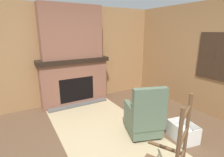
{
  "coord_description": "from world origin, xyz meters",
  "views": [
    {
      "loc": [
        2.12,
        -1.4,
        1.95
      ],
      "look_at": [
        -1.18,
        0.51,
        0.9
      ],
      "focal_mm": 28.0,
      "sensor_mm": 36.0,
      "label": 1
    }
  ],
  "objects_px": {
    "armchair": "(144,118)",
    "firewood_stack": "(156,102)",
    "oil_lamp_vase": "(62,55)",
    "storage_case": "(92,54)",
    "laundry_basket": "(183,131)"
  },
  "relations": [
    {
      "from": "armchair",
      "to": "laundry_basket",
      "type": "height_order",
      "value": "armchair"
    },
    {
      "from": "laundry_basket",
      "to": "storage_case",
      "type": "height_order",
      "value": "storage_case"
    },
    {
      "from": "armchair",
      "to": "laundry_basket",
      "type": "bearing_deg",
      "value": -111.41
    },
    {
      "from": "oil_lamp_vase",
      "to": "laundry_basket",
      "type": "bearing_deg",
      "value": 27.98
    },
    {
      "from": "armchair",
      "to": "storage_case",
      "type": "xyz_separation_m",
      "value": [
        -2.22,
        -0.07,
        0.94
      ]
    },
    {
      "from": "oil_lamp_vase",
      "to": "storage_case",
      "type": "relative_size",
      "value": 1.09
    },
    {
      "from": "armchair",
      "to": "firewood_stack",
      "type": "height_order",
      "value": "armchair"
    },
    {
      "from": "firewood_stack",
      "to": "storage_case",
      "type": "xyz_separation_m",
      "value": [
        -1.38,
        -1.19,
        1.18
      ]
    },
    {
      "from": "armchair",
      "to": "oil_lamp_vase",
      "type": "height_order",
      "value": "oil_lamp_vase"
    },
    {
      "from": "laundry_basket",
      "to": "oil_lamp_vase",
      "type": "height_order",
      "value": "oil_lamp_vase"
    },
    {
      "from": "armchair",
      "to": "firewood_stack",
      "type": "xyz_separation_m",
      "value": [
        -0.84,
        1.13,
        -0.24
      ]
    },
    {
      "from": "firewood_stack",
      "to": "oil_lamp_vase",
      "type": "height_order",
      "value": "oil_lamp_vase"
    },
    {
      "from": "firewood_stack",
      "to": "storage_case",
      "type": "relative_size",
      "value": 1.83
    },
    {
      "from": "firewood_stack",
      "to": "laundry_basket",
      "type": "relative_size",
      "value": 0.85
    },
    {
      "from": "armchair",
      "to": "oil_lamp_vase",
      "type": "distance_m",
      "value": 2.58
    }
  ]
}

